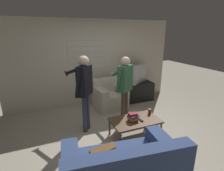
{
  "coord_description": "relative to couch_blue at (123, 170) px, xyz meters",
  "views": [
    {
      "loc": [
        -1.51,
        -3.09,
        2.19
      ],
      "look_at": [
        -0.03,
        0.47,
        1.0
      ],
      "focal_mm": 28.0,
      "sensor_mm": 36.0,
      "label": 1
    }
  ],
  "objects": [
    {
      "name": "ground_plane",
      "position": [
        0.6,
        1.31,
        -0.32
      ],
      "size": [
        16.0,
        16.0,
        0.0
      ],
      "primitive_type": "plane",
      "color": "#B2A893"
    },
    {
      "name": "wall_back",
      "position": [
        0.6,
        3.33,
        0.96
      ],
      "size": [
        5.2,
        0.08,
        2.55
      ],
      "color": "beige",
      "rests_on": "ground_plane"
    },
    {
      "name": "couch_blue",
      "position": [
        0.0,
        0.0,
        0.0
      ],
      "size": [
        1.74,
        1.12,
        0.86
      ],
      "rotation": [
        0.0,
        0.0,
        -0.13
      ],
      "color": "#384C7F",
      "rests_on": "ground_plane"
    },
    {
      "name": "armchair_beige",
      "position": [
        0.89,
        2.75,
        0.03
      ],
      "size": [
        0.94,
        0.84,
        0.85
      ],
      "rotation": [
        0.0,
        0.0,
        3.23
      ],
      "color": "beige",
      "rests_on": "ground_plane"
    },
    {
      "name": "coffee_table",
      "position": [
        0.83,
        1.1,
        0.04
      ],
      "size": [
        1.04,
        0.62,
        0.4
      ],
      "color": "brown",
      "rests_on": "ground_plane"
    },
    {
      "name": "tv_stand",
      "position": [
        1.98,
        2.95,
        -0.02
      ],
      "size": [
        0.95,
        0.56,
        0.6
      ],
      "color": "black",
      "rests_on": "ground_plane"
    },
    {
      "name": "tv",
      "position": [
        1.98,
        2.95,
        0.57
      ],
      "size": [
        0.79,
        0.58,
        0.59
      ],
      "rotation": [
        0.0,
        0.0,
        3.68
      ],
      "color": "#B2B2B7",
      "rests_on": "tv_stand"
    },
    {
      "name": "person_left_standing",
      "position": [
        -0.08,
        1.77,
        0.77
      ],
      "size": [
        0.55,
        0.8,
        1.72
      ],
      "rotation": [
        0.0,
        0.0,
        0.88
      ],
      "color": "#33384C",
      "rests_on": "ground_plane"
    },
    {
      "name": "person_right_standing",
      "position": [
        0.91,
        1.8,
        0.72
      ],
      "size": [
        0.5,
        0.78,
        1.65
      ],
      "rotation": [
        0.0,
        0.0,
        0.58
      ],
      "color": "#4C4233",
      "rests_on": "ground_plane"
    },
    {
      "name": "book_stack",
      "position": [
        0.76,
        1.08,
        0.16
      ],
      "size": [
        0.22,
        0.21,
        0.17
      ],
      "color": "maroon",
      "rests_on": "coffee_table"
    },
    {
      "name": "soda_can",
      "position": [
        1.26,
        1.21,
        0.14
      ],
      "size": [
        0.07,
        0.07,
        0.13
      ],
      "color": "red",
      "rests_on": "coffee_table"
    },
    {
      "name": "spare_remote",
      "position": [
        0.92,
        1.02,
        0.09
      ],
      "size": [
        0.05,
        0.13,
        0.02
      ],
      "rotation": [
        0.0,
        0.0,
        0.08
      ],
      "color": "black",
      "rests_on": "coffee_table"
    }
  ]
}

